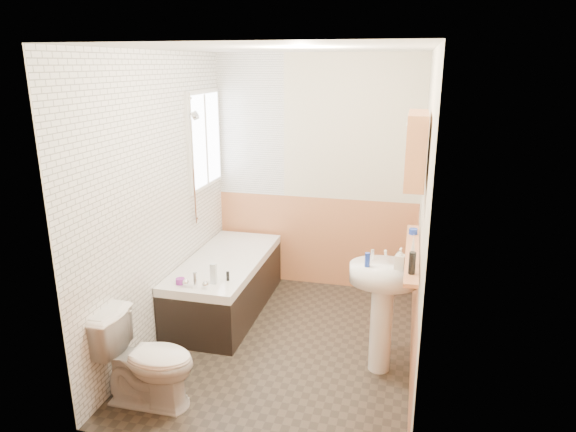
# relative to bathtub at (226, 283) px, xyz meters

# --- Properties ---
(floor) EXTENTS (2.80, 2.80, 0.00)m
(floor) POSITION_rel_bathtub_xyz_m (0.73, -0.52, -0.29)
(floor) COLOR #2A241E
(floor) RESTS_ON ground
(ceiling) EXTENTS (2.80, 2.80, 0.00)m
(ceiling) POSITION_rel_bathtub_xyz_m (0.73, -0.52, 2.21)
(ceiling) COLOR white
(ceiling) RESTS_ON ground
(wall_back) EXTENTS (2.20, 0.02, 2.50)m
(wall_back) POSITION_rel_bathtub_xyz_m (0.73, 0.89, 0.96)
(wall_back) COLOR beige
(wall_back) RESTS_ON ground
(wall_front) EXTENTS (2.20, 0.02, 2.50)m
(wall_front) POSITION_rel_bathtub_xyz_m (0.73, -1.93, 0.96)
(wall_front) COLOR beige
(wall_front) RESTS_ON ground
(wall_left) EXTENTS (0.02, 2.80, 2.50)m
(wall_left) POSITION_rel_bathtub_xyz_m (-0.38, -0.52, 0.96)
(wall_left) COLOR beige
(wall_left) RESTS_ON ground
(wall_right) EXTENTS (0.02, 2.80, 2.50)m
(wall_right) POSITION_rel_bathtub_xyz_m (1.84, -0.52, 0.96)
(wall_right) COLOR beige
(wall_right) RESTS_ON ground
(wainscot_right) EXTENTS (0.01, 2.80, 1.00)m
(wainscot_right) POSITION_rel_bathtub_xyz_m (1.82, -0.52, 0.21)
(wainscot_right) COLOR tan
(wainscot_right) RESTS_ON wall_right
(wainscot_front) EXTENTS (2.20, 0.01, 1.00)m
(wainscot_front) POSITION_rel_bathtub_xyz_m (0.73, -1.91, 0.21)
(wainscot_front) COLOR tan
(wainscot_front) RESTS_ON wall_front
(wainscot_back) EXTENTS (2.20, 0.01, 1.00)m
(wainscot_back) POSITION_rel_bathtub_xyz_m (0.73, 0.86, 0.21)
(wainscot_back) COLOR tan
(wainscot_back) RESTS_ON wall_back
(tile_cladding_left) EXTENTS (0.01, 2.80, 2.50)m
(tile_cladding_left) POSITION_rel_bathtub_xyz_m (-0.36, -0.52, 0.96)
(tile_cladding_left) COLOR white
(tile_cladding_left) RESTS_ON wall_left
(tile_return_back) EXTENTS (0.75, 0.01, 1.50)m
(tile_return_back) POSITION_rel_bathtub_xyz_m (0.00, 0.86, 1.46)
(tile_return_back) COLOR white
(tile_return_back) RESTS_ON wall_back
(window) EXTENTS (0.03, 0.79, 0.99)m
(window) POSITION_rel_bathtub_xyz_m (-0.33, 0.43, 1.36)
(window) COLOR white
(window) RESTS_ON wall_left
(bathtub) EXTENTS (0.70, 1.62, 0.69)m
(bathtub) POSITION_rel_bathtub_xyz_m (0.00, 0.00, 0.00)
(bathtub) COLOR black
(bathtub) RESTS_ON floor
(shower_riser) EXTENTS (0.11, 0.08, 1.26)m
(shower_riser) POSITION_rel_bathtub_xyz_m (-0.31, 0.07, 1.32)
(shower_riser) COLOR silver
(shower_riser) RESTS_ON wall_left
(toilet) EXTENTS (0.72, 0.40, 0.70)m
(toilet) POSITION_rel_bathtub_xyz_m (-0.03, -1.52, 0.06)
(toilet) COLOR white
(toilet) RESTS_ON floor
(sink) EXTENTS (0.53, 0.43, 1.02)m
(sink) POSITION_rel_bathtub_xyz_m (1.57, -0.69, 0.36)
(sink) COLOR white
(sink) RESTS_ON floor
(pine_shelf) EXTENTS (0.10, 1.29, 0.03)m
(pine_shelf) POSITION_rel_bathtub_xyz_m (1.77, -0.63, 0.72)
(pine_shelf) COLOR tan
(pine_shelf) RESTS_ON wall_right
(medicine_cabinet) EXTENTS (0.14, 0.56, 0.51)m
(medicine_cabinet) POSITION_rel_bathtub_xyz_m (1.74, -0.76, 1.53)
(medicine_cabinet) COLOR tan
(medicine_cabinet) RESTS_ON wall_right
(foam_can) EXTENTS (0.06, 0.06, 0.15)m
(foam_can) POSITION_rel_bathtub_xyz_m (1.77, -1.10, 0.82)
(foam_can) COLOR black
(foam_can) RESTS_ON pine_shelf
(green_bottle) EXTENTS (0.05, 0.05, 0.24)m
(green_bottle) POSITION_rel_bathtub_xyz_m (1.77, -0.94, 0.86)
(green_bottle) COLOR silver
(green_bottle) RESTS_ON pine_shelf
(black_jar) EXTENTS (0.09, 0.09, 0.05)m
(black_jar) POSITION_rel_bathtub_xyz_m (1.77, -0.24, 0.76)
(black_jar) COLOR #19339E
(black_jar) RESTS_ON pine_shelf
(soap_bottle) EXTENTS (0.10, 0.18, 0.08)m
(soap_bottle) POSITION_rel_bathtub_xyz_m (1.69, -0.73, 0.66)
(soap_bottle) COLOR silver
(soap_bottle) RESTS_ON sink
(clear_bottle) EXTENTS (0.05, 0.05, 0.11)m
(clear_bottle) POSITION_rel_bathtub_xyz_m (1.44, -0.75, 0.67)
(clear_bottle) COLOR #19339E
(clear_bottle) RESTS_ON sink
(blue_gel) EXTENTS (0.05, 0.03, 0.18)m
(blue_gel) POSITION_rel_bathtub_xyz_m (0.12, -0.59, 0.36)
(blue_gel) COLOR silver
(blue_gel) RESTS_ON bathtub
(cream_jar) EXTENTS (0.08, 0.08, 0.05)m
(cream_jar) POSITION_rel_bathtub_xyz_m (-0.16, -0.66, 0.29)
(cream_jar) COLOR purple
(cream_jar) RESTS_ON bathtub
(orange_bottle) EXTENTS (0.03, 0.03, 0.08)m
(orange_bottle) POSITION_rel_bathtub_xyz_m (0.21, -0.50, 0.31)
(orange_bottle) COLOR black
(orange_bottle) RESTS_ON bathtub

